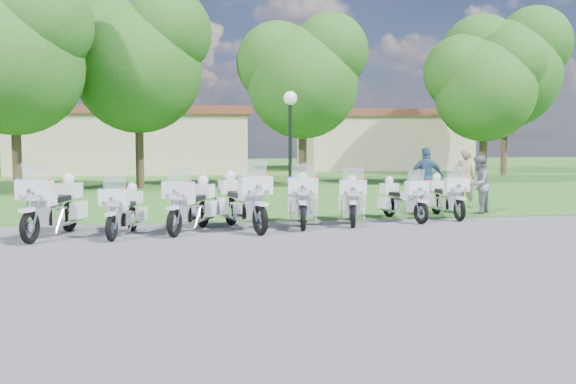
{
  "coord_description": "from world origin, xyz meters",
  "views": [
    {
      "loc": [
        -2.12,
        -14.18,
        2.31
      ],
      "look_at": [
        0.12,
        1.2,
        0.95
      ],
      "focal_mm": 40.0,
      "sensor_mm": 36.0,
      "label": 1
    }
  ],
  "objects": [
    {
      "name": "motorcycle_6",
      "position": [
        3.51,
        2.72,
        0.6
      ],
      "size": [
        1.06,
        2.08,
        1.43
      ],
      "rotation": [
        0.0,
        0.0,
        3.41
      ],
      "color": "black",
      "rests_on": "ground"
    },
    {
      "name": "bystander_c",
      "position": [
        5.18,
        5.35,
        0.97
      ],
      "size": [
        1.15,
        0.49,
        1.95
      ],
      "primitive_type": "imported",
      "rotation": [
        0.0,
        0.0,
        3.13
      ],
      "color": "#315176",
      "rests_on": "ground"
    },
    {
      "name": "motorcycle_5",
      "position": [
        2.01,
        2.32,
        0.63
      ],
      "size": [
        1.06,
        2.23,
        1.52
      ],
      "rotation": [
        0.0,
        0.0,
        2.92
      ],
      "color": "black",
      "rests_on": "ground"
    },
    {
      "name": "tree_1",
      "position": [
        -4.57,
        14.75,
        5.74
      ],
      "size": [
        6.5,
        5.55,
        8.67
      ],
      "color": "#38281C",
      "rests_on": "ground"
    },
    {
      "name": "motorcycle_3",
      "position": [
        -0.97,
        1.6,
        0.73
      ],
      "size": [
        1.36,
        2.5,
        1.74
      ],
      "rotation": [
        0.0,
        0.0,
        3.46
      ],
      "color": "black",
      "rests_on": "ground"
    },
    {
      "name": "tree_3",
      "position": [
        11.28,
        14.42,
        4.84
      ],
      "size": [
        5.49,
        4.69,
        7.32
      ],
      "color": "#38281C",
      "rests_on": "ground"
    },
    {
      "name": "bystander_a",
      "position": [
        6.46,
        5.31,
        0.95
      ],
      "size": [
        0.78,
        0.61,
        1.9
      ],
      "primitive_type": "imported",
      "rotation": [
        0.0,
        0.0,
        2.9
      ],
      "color": "#A27F6D",
      "rests_on": "ground"
    },
    {
      "name": "tree_2",
      "position": [
        2.67,
        14.52,
        5.15
      ],
      "size": [
        5.83,
        4.98,
        7.78
      ],
      "color": "#38281C",
      "rests_on": "ground"
    },
    {
      "name": "motorcycle_1",
      "position": [
        -3.77,
        1.03,
        0.6
      ],
      "size": [
        0.97,
        2.12,
        1.44
      ],
      "rotation": [
        0.0,
        0.0,
        2.94
      ],
      "color": "black",
      "rests_on": "ground"
    },
    {
      "name": "tree_4",
      "position": [
        16.04,
        21.8,
        6.53
      ],
      "size": [
        7.4,
        6.31,
        9.86
      ],
      "color": "#38281C",
      "rests_on": "ground"
    },
    {
      "name": "motorcycle_0",
      "position": [
        -5.36,
        1.12,
        0.72
      ],
      "size": [
        1.27,
        2.53,
        1.73
      ],
      "rotation": [
        0.0,
        0.0,
        2.88
      ],
      "color": "black",
      "rests_on": "ground"
    },
    {
      "name": "motorcycle_2",
      "position": [
        -2.21,
        1.46,
        0.67
      ],
      "size": [
        1.37,
        2.25,
        1.61
      ],
      "rotation": [
        0.0,
        0.0,
        2.74
      ],
      "color": "black",
      "rests_on": "ground"
    },
    {
      "name": "building_east",
      "position": [
        11.0,
        30.0,
        2.07
      ],
      "size": [
        11.44,
        7.28,
        4.1
      ],
      "color": "#C6B58F",
      "rests_on": "ground"
    },
    {
      "name": "motorcycle_7",
      "position": [
        4.95,
        3.15,
        0.62
      ],
      "size": [
        0.74,
        2.21,
        1.48
      ],
      "rotation": [
        0.0,
        0.0,
        3.17
      ],
      "color": "black",
      "rests_on": "ground"
    },
    {
      "name": "tree_0",
      "position": [
        -8.96,
        11.83,
        5.5
      ],
      "size": [
        6.23,
        5.32,
        8.31
      ],
      "color": "#38281C",
      "rests_on": "ground"
    },
    {
      "name": "ground",
      "position": [
        0.0,
        0.0,
        0.0
      ],
      "size": [
        100.0,
        100.0,
        0.0
      ],
      "primitive_type": "plane",
      "color": "#515155",
      "rests_on": "ground"
    },
    {
      "name": "bystander_b",
      "position": [
        6.24,
        3.83,
        0.86
      ],
      "size": [
        1.05,
        1.06,
        1.72
      ],
      "primitive_type": "imported",
      "rotation": [
        0.0,
        0.0,
        -2.32
      ],
      "color": "slate",
      "rests_on": "ground"
    },
    {
      "name": "motorcycle_4",
      "position": [
        0.63,
        2.08,
        0.68
      ],
      "size": [
        1.04,
        2.42,
        1.63
      ],
      "rotation": [
        0.0,
        0.0,
        2.98
      ],
      "color": "black",
      "rests_on": "ground"
    },
    {
      "name": "lamp_post",
      "position": [
        0.9,
        6.11,
        2.85
      ],
      "size": [
        0.44,
        0.44,
        3.73
      ],
      "color": "black",
      "rests_on": "ground"
    },
    {
      "name": "grass_lawn",
      "position": [
        0.0,
        27.0,
        0.0
      ],
      "size": [
        100.0,
        48.0,
        0.01
      ],
      "primitive_type": "cube",
      "color": "#285B1C",
      "rests_on": "ground"
    },
    {
      "name": "building_west",
      "position": [
        -6.0,
        28.0,
        2.07
      ],
      "size": [
        14.56,
        8.32,
        4.1
      ],
      "color": "#C6B58F",
      "rests_on": "ground"
    }
  ]
}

